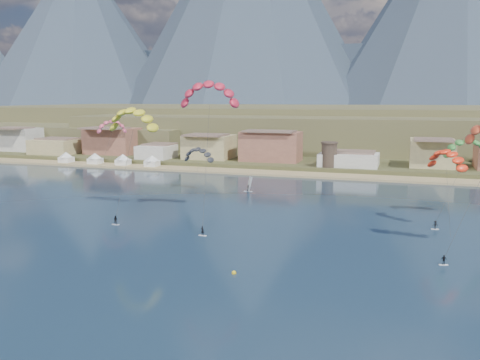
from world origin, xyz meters
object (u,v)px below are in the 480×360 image
object	(u,v)px
kitesurfer_red	(209,90)
windsurfer	(249,187)
buoy	(234,273)
kitesurfer_yellow	(133,116)
kitesurfer_green	(466,146)
watchtower	(329,154)

from	to	relation	value
kitesurfer_red	windsurfer	size ratio (longest dim) A/B	7.52
buoy	kitesurfer_yellow	bearing A→B (deg)	137.05
kitesurfer_red	kitesurfer_yellow	world-z (taller)	kitesurfer_red
kitesurfer_green	buoy	xyz separation A→B (m)	(-34.93, -47.50, -15.36)
watchtower	kitesurfer_red	size ratio (longest dim) A/B	0.28
buoy	kitesurfer_red	bearing A→B (deg)	116.94
watchtower	kitesurfer_green	world-z (taller)	kitesurfer_green
windsurfer	kitesurfer_green	bearing A→B (deg)	-16.55
watchtower	kitesurfer_green	distance (m)	68.50
kitesurfer_red	kitesurfer_green	bearing A→B (deg)	17.27
kitesurfer_red	kitesurfer_green	xyz separation A→B (m)	(51.01, 15.86, -11.43)
kitesurfer_yellow	windsurfer	bearing A→B (deg)	61.04
watchtower	kitesurfer_yellow	world-z (taller)	kitesurfer_yellow
kitesurfer_yellow	kitesurfer_green	xyz separation A→B (m)	(69.30, 15.51, -5.89)
kitesurfer_red	kitesurfer_green	distance (m)	54.63
kitesurfer_yellow	buoy	size ratio (longest dim) A/B	36.49
kitesurfer_red	windsurfer	bearing A→B (deg)	92.07
watchtower	kitesurfer_yellow	bearing A→B (deg)	-114.29
kitesurfer_yellow	kitesurfer_green	world-z (taller)	kitesurfer_yellow
kitesurfer_green	windsurfer	bearing A→B (deg)	163.45
kitesurfer_yellow	kitesurfer_green	distance (m)	71.26
kitesurfer_red	buoy	bearing A→B (deg)	-63.06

